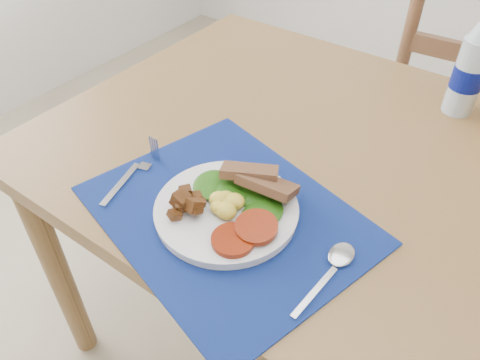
# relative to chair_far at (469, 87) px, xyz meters

# --- Properties ---
(table) EXTENTS (1.40, 0.90, 0.75)m
(table) POSITION_rel_chair_far_xyz_m (-0.01, -0.73, 0.07)
(table) COLOR brown
(table) RESTS_ON ground
(chair_far) EXTENTS (0.47, 0.45, 1.19)m
(chair_far) POSITION_rel_chair_far_xyz_m (0.00, 0.00, 0.00)
(chair_far) COLOR #57321F
(chair_far) RESTS_ON ground
(placemat) EXTENTS (0.55, 0.48, 0.00)m
(placemat) POSITION_rel_chair_far_xyz_m (-0.18, -1.00, 0.16)
(placemat) COLOR black
(placemat) RESTS_ON table
(breakfast_plate) EXTENTS (0.25, 0.25, 0.06)m
(breakfast_plate) POSITION_rel_chair_far_xyz_m (-0.18, -1.00, 0.17)
(breakfast_plate) COLOR silver
(breakfast_plate) RESTS_ON placemat
(fork) EXTENTS (0.05, 0.18, 0.00)m
(fork) POSITION_rel_chair_far_xyz_m (-0.38, -1.01, 0.16)
(fork) COLOR #B2B5BA
(fork) RESTS_ON placemat
(spoon) EXTENTS (0.04, 0.17, 0.00)m
(spoon) POSITION_rel_chair_far_xyz_m (0.03, -0.99, 0.16)
(spoon) COLOR #B2B5BA
(spoon) RESTS_ON placemat
(water_bottle) EXTENTS (0.07, 0.07, 0.23)m
(water_bottle) POSITION_rel_chair_far_xyz_m (0.04, -0.42, 0.25)
(water_bottle) COLOR #ADBFCC
(water_bottle) RESTS_ON table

